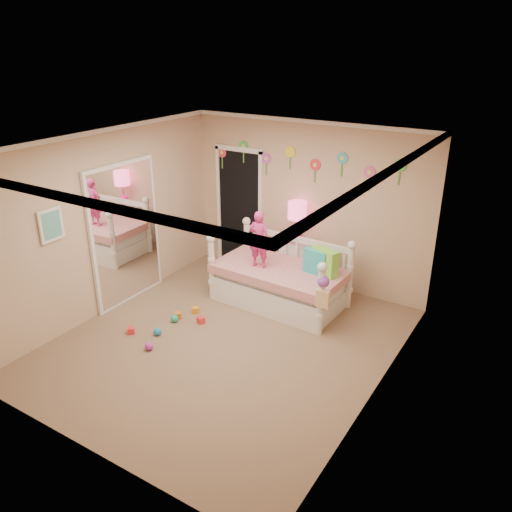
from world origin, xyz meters
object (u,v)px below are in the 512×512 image
Objects in this scene: child at (259,239)px; nightstand at (295,262)px; table_lamp at (297,215)px; daybed at (280,271)px.

child is 1.08m from nightstand.
child reaches higher than table_lamp.
nightstand is 1.16× the size of table_lamp.
daybed is 0.96m from table_lamp.
table_lamp reaches higher than daybed.
table_lamp is (0.16, 0.85, 0.15)m from child.
daybed is at bearing -160.93° from child.
nightstand is 0.79m from table_lamp.
child is at bearing -106.61° from nightstand.
child is at bearing -150.40° from daybed.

